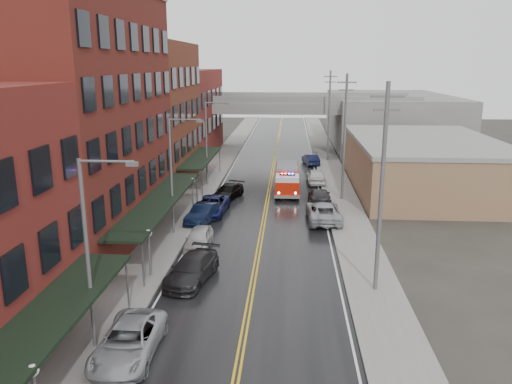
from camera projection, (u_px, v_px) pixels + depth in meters
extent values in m
cube|color=black|center=(265.00, 214.00, 44.07)|extent=(11.00, 160.00, 0.02)
cube|color=slate|center=(184.00, 211.00, 44.54)|extent=(3.00, 160.00, 0.15)
cube|color=slate|center=(348.00, 214.00, 43.57)|extent=(3.00, 160.00, 0.15)
cube|color=gray|center=(202.00, 212.00, 44.43)|extent=(0.30, 160.00, 0.15)
cube|color=gray|center=(329.00, 214.00, 43.68)|extent=(0.30, 160.00, 0.15)
cube|color=#5C1818|center=(77.00, 119.00, 35.95)|extent=(9.00, 20.00, 18.00)
cube|color=brown|center=(146.00, 115.00, 53.22)|extent=(9.00, 15.00, 15.00)
cube|color=maroon|center=(182.00, 113.00, 70.50)|extent=(9.00, 20.00, 12.00)
cube|color=#93714F|center=(423.00, 166.00, 52.04)|extent=(14.00, 22.00, 5.00)
cube|color=slate|center=(389.00, 120.00, 80.50)|extent=(18.00, 30.00, 8.00)
cube|color=black|center=(31.00, 335.00, 18.72)|extent=(2.60, 16.00, 0.18)
cylinder|color=slate|center=(128.00, 286.00, 26.35)|extent=(0.10, 0.10, 3.00)
cube|color=black|center=(160.00, 201.00, 37.06)|extent=(2.60, 18.00, 0.18)
cylinder|color=slate|center=(143.00, 265.00, 29.06)|extent=(0.10, 0.10, 3.00)
cylinder|color=slate|center=(197.00, 191.00, 45.67)|extent=(0.10, 0.10, 3.00)
cube|color=black|center=(201.00, 157.00, 53.96)|extent=(2.60, 13.00, 0.18)
cylinder|color=slate|center=(202.00, 184.00, 48.37)|extent=(0.10, 0.10, 3.00)
cylinder|color=slate|center=(220.00, 161.00, 60.15)|extent=(0.10, 0.10, 3.00)
sphere|color=silver|center=(33.00, 371.00, 16.74)|extent=(0.44, 0.44, 0.44)
cylinder|color=#59595B|center=(150.00, 256.00, 30.63)|extent=(0.14, 0.14, 2.80)
sphere|color=silver|center=(148.00, 233.00, 30.26)|extent=(0.44, 0.44, 0.44)
cylinder|color=#59595B|center=(193.00, 197.00, 44.15)|extent=(0.14, 0.14, 2.80)
sphere|color=silver|center=(193.00, 181.00, 43.78)|extent=(0.44, 0.44, 0.44)
cylinder|color=#59595B|center=(88.00, 258.00, 22.16)|extent=(0.18, 0.18, 9.00)
cylinder|color=#59595B|center=(106.00, 161.00, 20.97)|extent=(2.40, 0.12, 0.12)
cube|color=#59595B|center=(132.00, 164.00, 20.92)|extent=(0.50, 0.22, 0.18)
cylinder|color=#59595B|center=(171.00, 178.00, 37.61)|extent=(0.18, 0.18, 9.00)
cylinder|color=#59595B|center=(185.00, 120.00, 36.42)|extent=(2.40, 0.12, 0.12)
cube|color=#59595B|center=(200.00, 121.00, 36.37)|extent=(0.50, 0.22, 0.18)
cylinder|color=#59595B|center=(206.00, 145.00, 53.06)|extent=(0.18, 0.18, 9.00)
cylinder|color=#59595B|center=(217.00, 103.00, 51.87)|extent=(2.40, 0.12, 0.12)
cube|color=#59595B|center=(227.00, 104.00, 51.82)|extent=(0.50, 0.22, 0.18)
cylinder|color=#59595B|center=(381.00, 192.00, 27.60)|extent=(0.24, 0.24, 12.00)
cube|color=#59595B|center=(388.00, 96.00, 26.30)|extent=(1.80, 0.12, 0.12)
cube|color=#59595B|center=(387.00, 110.00, 26.47)|extent=(1.40, 0.12, 0.12)
cylinder|color=#59595B|center=(344.00, 139.00, 46.92)|extent=(0.24, 0.24, 12.00)
cube|color=#59595B|center=(347.00, 82.00, 45.61)|extent=(1.80, 0.12, 0.12)
cube|color=#59595B|center=(347.00, 90.00, 45.79)|extent=(1.40, 0.12, 0.12)
cylinder|color=#59595B|center=(329.00, 117.00, 66.23)|extent=(0.24, 0.24, 12.00)
cube|color=#59595B|center=(330.00, 77.00, 64.93)|extent=(1.80, 0.12, 0.12)
cube|color=#59595B|center=(330.00, 82.00, 65.10)|extent=(1.40, 0.12, 0.12)
cube|color=slate|center=(276.00, 106.00, 73.28)|extent=(40.00, 10.00, 1.50)
cube|color=slate|center=(203.00, 131.00, 74.96)|extent=(1.60, 8.00, 6.00)
cube|color=slate|center=(351.00, 132.00, 73.49)|extent=(1.60, 8.00, 6.00)
cube|color=red|center=(287.00, 176.00, 52.11)|extent=(2.42, 5.19, 1.97)
cube|color=red|center=(287.00, 187.00, 48.64)|extent=(2.38, 2.47, 1.41)
cube|color=silver|center=(287.00, 178.00, 48.41)|extent=(2.26, 2.28, 0.47)
cube|color=black|center=(287.00, 184.00, 48.75)|extent=(2.39, 1.53, 0.75)
cube|color=slate|center=(287.00, 166.00, 51.83)|extent=(2.18, 4.81, 0.28)
cube|color=black|center=(287.00, 175.00, 48.33)|extent=(1.50, 0.28, 0.13)
sphere|color=#FF0C0C|center=(282.00, 174.00, 48.34)|extent=(0.19, 0.19, 0.19)
sphere|color=#1933FF|center=(293.00, 174.00, 48.29)|extent=(0.19, 0.19, 0.19)
cylinder|color=black|center=(276.00, 194.00, 48.78)|extent=(0.94, 0.34, 0.94)
cylinder|color=black|center=(298.00, 194.00, 48.68)|extent=(0.94, 0.34, 0.94)
cylinder|color=black|center=(277.00, 186.00, 51.96)|extent=(0.94, 0.34, 0.94)
cylinder|color=black|center=(297.00, 186.00, 51.85)|extent=(0.94, 0.34, 0.94)
cylinder|color=black|center=(277.00, 181.00, 54.22)|extent=(0.94, 0.34, 0.94)
cylinder|color=black|center=(296.00, 181.00, 54.11)|extent=(0.94, 0.34, 0.94)
imported|color=#A2A6AA|center=(129.00, 341.00, 22.46)|extent=(2.55, 5.46, 1.51)
imported|color=black|center=(192.00, 269.00, 30.32)|extent=(3.10, 5.66, 1.55)
imported|color=#BABABA|center=(199.00, 239.00, 35.68)|extent=(1.74, 4.28, 1.46)
imported|color=black|center=(204.00, 213.00, 41.51)|extent=(2.70, 4.95, 1.55)
imported|color=#131847|center=(212.00, 206.00, 43.81)|extent=(2.88, 5.64, 1.52)
imported|color=black|center=(228.00, 192.00, 48.80)|extent=(3.24, 5.11, 1.38)
imported|color=#9FA1A7|center=(324.00, 212.00, 41.80)|extent=(2.93, 6.00, 1.64)
imported|color=#2B2B2E|center=(319.00, 197.00, 46.82)|extent=(2.11, 5.13, 1.48)
imported|color=silver|center=(316.00, 176.00, 54.93)|extent=(2.09, 4.89, 1.65)
imported|color=black|center=(311.00, 159.00, 65.01)|extent=(2.36, 4.53, 1.42)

